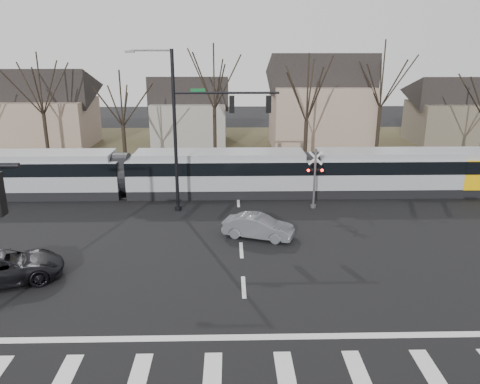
{
  "coord_description": "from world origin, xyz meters",
  "views": [
    {
      "loc": [
        -0.6,
        -16.7,
        10.21
      ],
      "look_at": [
        0.0,
        9.0,
        2.3
      ],
      "focal_mm": 35.0,
      "sensor_mm": 36.0,
      "label": 1
    }
  ],
  "objects_px": {
    "sedan": "(258,227)",
    "suv": "(2,268)",
    "tram": "(217,171)",
    "rail_crossing_signal": "(315,181)"
  },
  "relations": [
    {
      "from": "sedan",
      "to": "suv",
      "type": "height_order",
      "value": "suv"
    },
    {
      "from": "tram",
      "to": "rail_crossing_signal",
      "type": "relative_size",
      "value": 10.47
    },
    {
      "from": "sedan",
      "to": "suv",
      "type": "bearing_deg",
      "value": 132.18
    },
    {
      "from": "rail_crossing_signal",
      "to": "sedan",
      "type": "bearing_deg",
      "value": -128.31
    },
    {
      "from": "tram",
      "to": "suv",
      "type": "relative_size",
      "value": 7.25
    },
    {
      "from": "tram",
      "to": "sedan",
      "type": "bearing_deg",
      "value": -73.33
    },
    {
      "from": "tram",
      "to": "rail_crossing_signal",
      "type": "distance_m",
      "value": 7.23
    },
    {
      "from": "rail_crossing_signal",
      "to": "tram",
      "type": "bearing_deg",
      "value": 153.66
    },
    {
      "from": "tram",
      "to": "sedan",
      "type": "xyz_separation_m",
      "value": [
        2.48,
        -8.27,
        -1.08
      ]
    },
    {
      "from": "suv",
      "to": "tram",
      "type": "bearing_deg",
      "value": -56.99
    }
  ]
}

